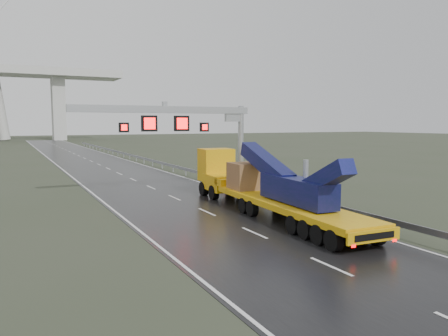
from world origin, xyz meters
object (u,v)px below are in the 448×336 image
sign_gantry (190,125)px  heavy_haul_truck (255,184)px  striped_barrier (224,181)px  exit_sign_pair (258,169)px

sign_gantry → heavy_haul_truck: size_ratio=0.78×
heavy_haul_truck → striped_barrier: size_ratio=19.33×
heavy_haul_truck → exit_sign_pair: bearing=60.9°
heavy_haul_truck → sign_gantry: bearing=101.2°
heavy_haul_truck → striped_barrier: 10.82m
sign_gantry → exit_sign_pair: bearing=-11.8°
striped_barrier → exit_sign_pair: bearing=-61.8°
exit_sign_pair → striped_barrier: exit_sign_pair is taller
sign_gantry → heavy_haul_truck: 9.43m
sign_gantry → striped_barrier: (4.09, 1.85, -5.12)m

